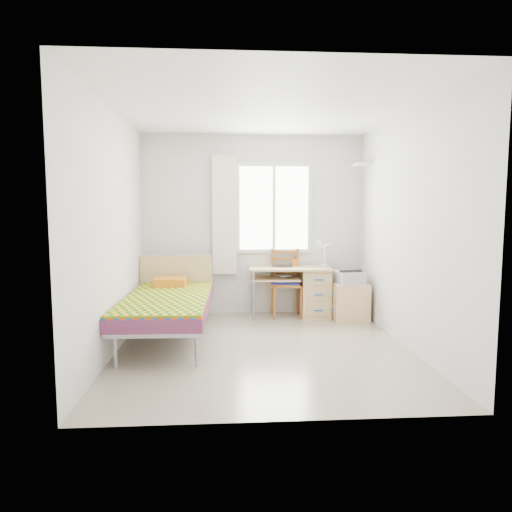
{
  "coord_description": "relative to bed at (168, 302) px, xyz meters",
  "views": [
    {
      "loc": [
        -0.41,
        -4.91,
        1.55
      ],
      "look_at": [
        -0.04,
        0.55,
        0.98
      ],
      "focal_mm": 32.0,
      "sensor_mm": 36.0,
      "label": 1
    }
  ],
  "objects": [
    {
      "name": "floor",
      "position": [
        1.09,
        -0.47,
        -0.44
      ],
      "size": [
        3.5,
        3.5,
        0.0
      ],
      "primitive_type": "plane",
      "color": "#BCAD93",
      "rests_on": "ground"
    },
    {
      "name": "book",
      "position": [
        1.43,
        1.03,
        0.15
      ],
      "size": [
        0.22,
        0.27,
        0.02
      ],
      "primitive_type": "imported",
      "rotation": [
        0.0,
        0.0,
        0.26
      ],
      "color": "gray",
      "rests_on": "desk"
    },
    {
      "name": "laptop",
      "position": [
        1.48,
        1.01,
        0.29
      ],
      "size": [
        0.33,
        0.26,
        0.02
      ],
      "primitive_type": "imported",
      "rotation": [
        0.0,
        0.0,
        -0.27
      ],
      "color": "black",
      "rests_on": "desk"
    },
    {
      "name": "wall_left",
      "position": [
        -0.51,
        -0.47,
        0.86
      ],
      "size": [
        0.0,
        3.5,
        3.5
      ],
      "primitive_type": "plane",
      "rotation": [
        1.57,
        0.0,
        1.57
      ],
      "color": "silver",
      "rests_on": "ground"
    },
    {
      "name": "bed",
      "position": [
        0.0,
        0.0,
        0.0
      ],
      "size": [
        1.01,
        2.1,
        0.9
      ],
      "rotation": [
        0.0,
        0.0,
        -0.02
      ],
      "color": "#97999F",
      "rests_on": "floor"
    },
    {
      "name": "wall_right",
      "position": [
        2.69,
        -0.47,
        0.86
      ],
      "size": [
        0.0,
        3.5,
        3.5
      ],
      "primitive_type": "plane",
      "rotation": [
        1.57,
        0.0,
        -1.57
      ],
      "color": "silver",
      "rests_on": "ground"
    },
    {
      "name": "wall_back",
      "position": [
        1.09,
        1.28,
        0.86
      ],
      "size": [
        3.2,
        0.0,
        3.2
      ],
      "primitive_type": "plane",
      "rotation": [
        1.57,
        0.0,
        0.0
      ],
      "color": "silver",
      "rests_on": "ground"
    },
    {
      "name": "printer",
      "position": [
        2.38,
        0.75,
        0.17
      ],
      "size": [
        0.41,
        0.46,
        0.18
      ],
      "rotation": [
        0.0,
        0.0,
        0.17
      ],
      "color": "#ACAFB4",
      "rests_on": "cabinet"
    },
    {
      "name": "chair",
      "position": [
        1.56,
        1.06,
        0.11
      ],
      "size": [
        0.5,
        0.5,
        0.97
      ],
      "rotation": [
        0.0,
        0.0,
        -0.21
      ],
      "color": "#95521C",
      "rests_on": "floor"
    },
    {
      "name": "desk",
      "position": [
        1.89,
        0.99,
        -0.05
      ],
      "size": [
        1.18,
        0.6,
        0.71
      ],
      "rotation": [
        0.0,
        0.0,
        -0.07
      ],
      "color": "tan",
      "rests_on": "floor"
    },
    {
      "name": "ceiling",
      "position": [
        1.09,
        -0.47,
        2.16
      ],
      "size": [
        3.5,
        3.5,
        0.0
      ],
      "primitive_type": "plane",
      "rotation": [
        3.14,
        0.0,
        0.0
      ],
      "color": "white",
      "rests_on": "wall_back"
    },
    {
      "name": "curtain",
      "position": [
        0.67,
        1.21,
        1.01
      ],
      "size": [
        0.35,
        0.05,
        1.7
      ],
      "primitive_type": "cube",
      "color": "white",
      "rests_on": "wall_back"
    },
    {
      "name": "task_lamp",
      "position": [
        2.04,
        0.94,
        0.52
      ],
      "size": [
        0.22,
        0.32,
        0.39
      ],
      "rotation": [
        0.0,
        0.0,
        -0.07
      ],
      "color": "white",
      "rests_on": "desk"
    },
    {
      "name": "floating_shelf",
      "position": [
        2.58,
        0.93,
        1.71
      ],
      "size": [
        0.2,
        0.32,
        0.03
      ],
      "primitive_type": "cube",
      "color": "white",
      "rests_on": "wall_right"
    },
    {
      "name": "pen_cup",
      "position": [
        1.69,
        1.13,
        0.33
      ],
      "size": [
        0.09,
        0.09,
        0.1
      ],
      "primitive_type": "cylinder",
      "rotation": [
        0.0,
        0.0,
        -0.18
      ],
      "color": "orange",
      "rests_on": "desk"
    },
    {
      "name": "cabinet",
      "position": [
        2.4,
        0.73,
        -0.18
      ],
      "size": [
        0.49,
        0.43,
        0.52
      ],
      "rotation": [
        0.0,
        0.0,
        -0.02
      ],
      "color": "tan",
      "rests_on": "floor"
    },
    {
      "name": "window",
      "position": [
        1.39,
        1.26,
        1.11
      ],
      "size": [
        1.1,
        0.04,
        1.3
      ],
      "color": "white",
      "rests_on": "wall_back"
    }
  ]
}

